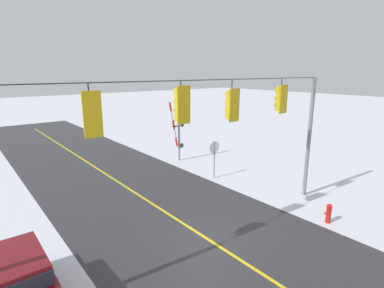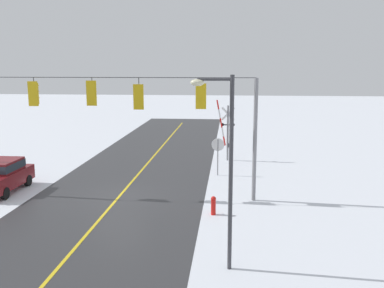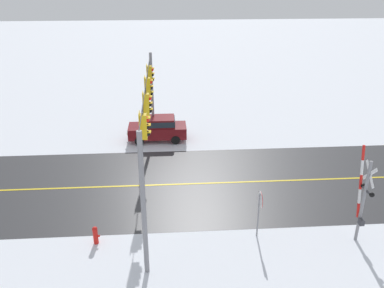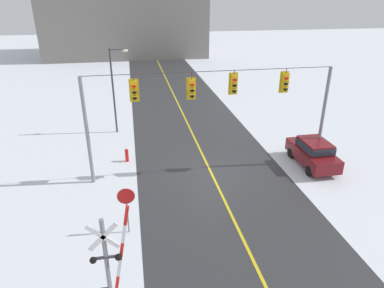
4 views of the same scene
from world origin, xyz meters
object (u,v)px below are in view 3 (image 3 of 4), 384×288
Objects in this scene: stop_sign at (260,204)px; fire_hydrant at (95,235)px; railroad_crossing at (364,196)px; parked_car_maroon at (158,128)px.

stop_sign is 7.47m from fire_hydrant.
stop_sign is at bearing 83.37° from railroad_crossing.
fire_hydrant is (-0.03, 7.36, -1.25)m from stop_sign.
parked_car_maroon is at bearing 37.07° from railroad_crossing.
railroad_crossing reaches higher than fire_hydrant.
parked_car_maroon is (12.05, 9.11, -1.30)m from railroad_crossing.
parked_car_maroon is 4.78× the size of fire_hydrant.
stop_sign reaches higher than fire_hydrant.
railroad_crossing is 11.95m from fire_hydrant.
stop_sign is 0.54× the size of railroad_crossing.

